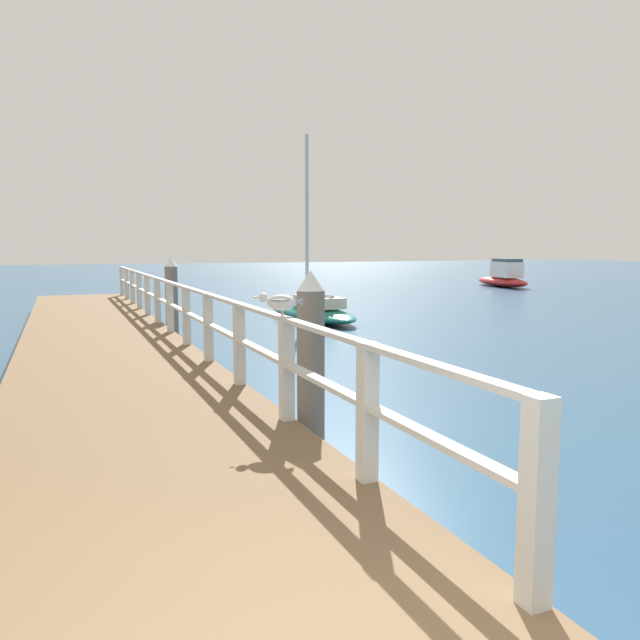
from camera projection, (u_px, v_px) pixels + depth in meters
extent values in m
cube|color=brown|center=(101.00, 348.00, 11.42)|extent=(2.70, 21.41, 0.48)
cube|color=beige|center=(537.00, 503.00, 2.75)|extent=(0.12, 0.12, 0.98)
cube|color=beige|center=(367.00, 412.00, 4.26)|extent=(0.12, 0.12, 0.98)
cube|color=beige|center=(287.00, 369.00, 5.78)|extent=(0.12, 0.12, 0.98)
cube|color=beige|center=(239.00, 344.00, 7.29)|extent=(0.12, 0.12, 0.98)
cube|color=beige|center=(208.00, 327.00, 8.80)|extent=(0.12, 0.12, 0.98)
cube|color=beige|center=(186.00, 315.00, 10.31)|extent=(0.12, 0.12, 0.98)
cube|color=beige|center=(170.00, 307.00, 11.82)|extent=(0.12, 0.12, 0.98)
cube|color=beige|center=(157.00, 300.00, 13.33)|extent=(0.12, 0.12, 0.98)
cube|color=beige|center=(147.00, 295.00, 14.84)|extent=(0.12, 0.12, 0.98)
cube|color=beige|center=(139.00, 290.00, 16.35)|extent=(0.12, 0.12, 0.98)
cube|color=beige|center=(132.00, 287.00, 17.87)|extent=(0.12, 0.12, 0.98)
cube|color=beige|center=(127.00, 284.00, 19.38)|extent=(0.12, 0.12, 0.98)
cube|color=beige|center=(122.00, 281.00, 20.89)|extent=(0.12, 0.12, 0.98)
cube|color=beige|center=(169.00, 282.00, 11.77)|extent=(0.10, 19.81, 0.04)
cube|color=beige|center=(170.00, 304.00, 11.81)|extent=(0.10, 19.81, 0.04)
cylinder|color=#6B6056|center=(311.00, 373.00, 6.24)|extent=(0.28, 0.28, 1.67)
cone|color=white|center=(311.00, 281.00, 6.14)|extent=(0.29, 0.29, 0.20)
cylinder|color=#6B6056|center=(172.00, 304.00, 13.91)|extent=(0.28, 0.28, 1.67)
cone|color=white|center=(171.00, 262.00, 13.80)|extent=(0.29, 0.29, 0.20)
ellipsoid|color=white|center=(281.00, 302.00, 5.83)|extent=(0.30, 0.27, 0.15)
sphere|color=white|center=(263.00, 297.00, 5.86)|extent=(0.09, 0.09, 0.09)
cone|color=gold|center=(257.00, 297.00, 5.88)|extent=(0.05, 0.05, 0.02)
cone|color=#939399|center=(299.00, 302.00, 5.79)|extent=(0.11, 0.10, 0.07)
ellipsoid|color=#939399|center=(281.00, 300.00, 5.83)|extent=(0.28, 0.27, 0.04)
cylinder|color=tan|center=(282.00, 313.00, 5.81)|extent=(0.01, 0.01, 0.05)
cylinder|color=tan|center=(283.00, 313.00, 5.86)|extent=(0.01, 0.01, 0.05)
ellipsoid|color=red|center=(502.00, 282.00, 33.25)|extent=(2.58, 5.13, 0.51)
cube|color=white|center=(507.00, 270.00, 32.69)|extent=(1.38, 2.13, 0.82)
cube|color=#334756|center=(507.00, 260.00, 32.63)|extent=(1.28, 1.93, 0.16)
ellipsoid|color=#197266|center=(311.00, 312.00, 18.05)|extent=(1.63, 5.09, 0.42)
cylinder|color=#B2B2B7|center=(307.00, 221.00, 17.97)|extent=(0.10, 0.10, 4.88)
cylinder|color=#B2B2B7|center=(319.00, 295.00, 17.41)|extent=(0.12, 1.77, 0.08)
cube|color=beige|center=(319.00, 302.00, 17.46)|extent=(0.89, 1.84, 0.30)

